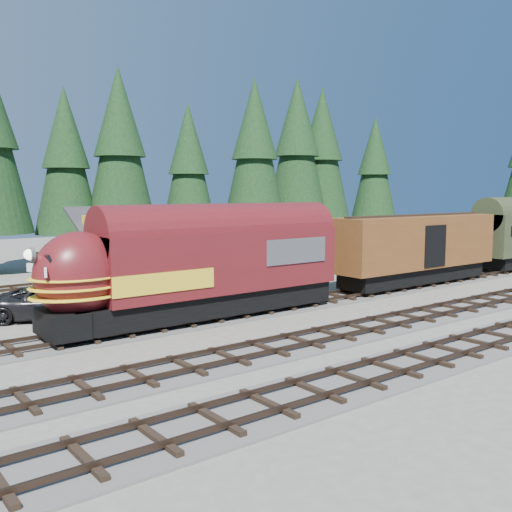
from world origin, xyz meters
TOP-DOWN VIEW (x-y plane):
  - ground at (0.00, 0.00)m, footprint 120.00×120.00m
  - track_siding at (10.00, 4.00)m, footprint 68.00×3.20m
  - track_main_south at (10.00, -2.00)m, footprint 68.00×3.20m
  - depot at (-0.00, 10.50)m, footprint 12.80×7.00m
  - conifer_backdrop at (7.93, 24.34)m, footprint 79.40×23.32m
  - locomotive at (-3.81, 4.00)m, footprint 15.46×3.07m
  - boxcar at (13.03, 4.00)m, footprint 13.53×2.90m
  - pickup_truck_a at (-8.80, 8.90)m, footprint 6.29×4.89m

SIDE VIEW (x-z plane):
  - ground at x=0.00m, z-range 0.00..0.00m
  - track_siding at x=10.00m, z-range -0.11..0.22m
  - track_main_south at x=10.00m, z-range -0.11..0.22m
  - pickup_truck_a at x=-8.80m, z-range 0.00..1.59m
  - locomotive at x=-3.81m, z-range 0.37..4.57m
  - boxcar at x=13.03m, z-range 0.44..4.69m
  - depot at x=0.00m, z-range 0.31..5.61m
  - conifer_backdrop at x=7.93m, z-range 1.74..17.23m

